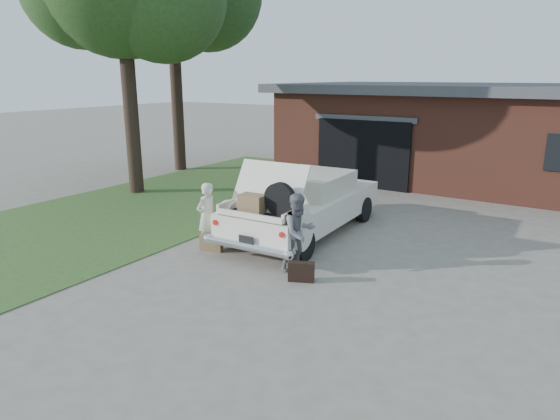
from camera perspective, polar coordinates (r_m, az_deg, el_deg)
The scene contains 8 objects.
ground at distance 9.46m, azimuth -1.97°, elevation -7.25°, with size 90.00×90.00×0.00m, color gray.
grass_strip at distance 15.06m, azimuth -12.81°, elevation 0.98°, with size 6.00×16.00×0.02m, color #2D4C1E.
house at distance 19.18m, azimuth 20.64°, elevation 8.44°, with size 12.80×7.80×3.30m.
sedan at distance 11.60m, azimuth 2.76°, elevation 0.74°, with size 2.05×4.93×1.88m.
woman_left at distance 10.70m, azimuth -8.39°, elevation -0.66°, with size 0.52×0.34×1.43m, color beige.
woman_right at distance 9.40m, azimuth 2.16°, elevation -2.55°, with size 0.73×0.57×1.50m, color slate.
suitcase_left at distance 10.67m, azimuth -7.87°, elevation -3.68°, with size 0.48×0.15×0.37m, color olive.
suitcase_right at distance 9.06m, azimuth 2.44°, elevation -7.07°, with size 0.47×0.15×0.36m, color black.
Camera 1 is at (4.99, -7.19, 3.61)m, focal length 32.00 mm.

